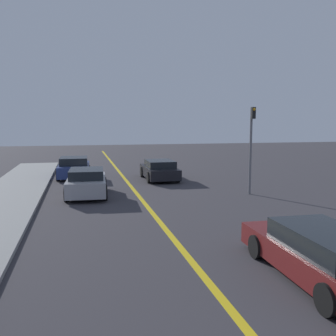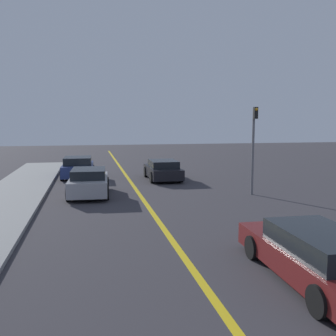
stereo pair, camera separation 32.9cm
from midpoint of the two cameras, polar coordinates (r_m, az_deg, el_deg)
The scene contains 6 objects.
road_center_line at distance 16.41m, azimuth -2.90°, elevation -5.29°, with size 0.20×60.00×0.01m.
car_near_right_lane at distance 9.10m, azimuth 22.68°, elevation -12.28°, with size 1.93×4.81×1.19m.
car_ahead_center at distance 18.20m, azimuth -11.46°, elevation -2.14°, with size 2.04×3.98×1.31m.
car_far_distant at distance 22.79m, azimuth -0.39°, elevation -0.30°, with size 1.93×3.99×1.20m.
car_parked_left_lot at distance 24.34m, azimuth -13.17°, elevation 0.09°, with size 2.06×3.95×1.32m.
traffic_light at distance 18.35m, azimuth 13.41°, elevation 3.93°, with size 0.18×0.40×4.20m.
Camera 2 is at (-2.35, 2.13, 3.50)m, focal length 40.00 mm.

